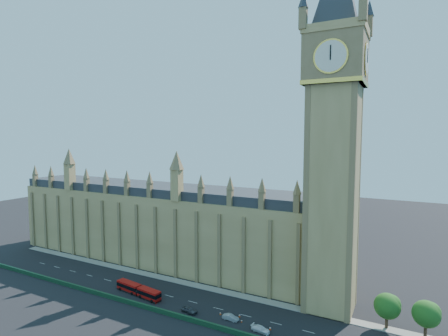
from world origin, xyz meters
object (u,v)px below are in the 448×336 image
at_px(red_bus, 138,290).
at_px(car_silver, 231,317).
at_px(car_grey, 189,310).
at_px(car_white, 261,329).

relative_size(red_bus, car_silver, 3.96).
distance_m(car_grey, car_white, 19.62).
relative_size(car_grey, car_silver, 1.06).
distance_m(red_bus, car_silver, 29.74).
bearing_deg(car_white, red_bus, 94.43).
xyz_separation_m(red_bus, car_grey, (18.67, -1.84, -0.71)).
xyz_separation_m(car_grey, car_white, (19.61, 0.21, -0.09)).
bearing_deg(car_white, car_grey, 97.48).
distance_m(car_grey, car_silver, 11.19).
height_order(red_bus, car_white, red_bus).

